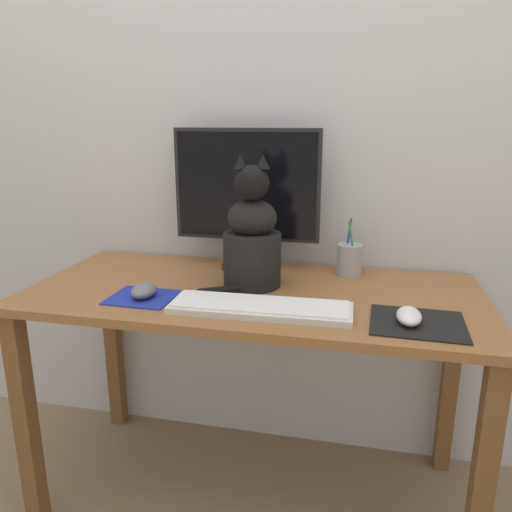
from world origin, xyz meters
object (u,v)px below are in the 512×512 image
Objects in this scene: monitor at (247,193)px; computer_mouse_right at (409,316)px; pen_cup at (350,259)px; computer_mouse_left at (144,291)px; cat at (252,239)px; keyboard at (260,307)px.

computer_mouse_right is (0.50, -0.37, -0.23)m from monitor.
pen_cup is (-0.16, 0.37, 0.03)m from computer_mouse_right.
pen_cup reaches higher than computer_mouse_left.
pen_cup is (0.34, 0.00, -0.20)m from monitor.
computer_mouse_left is at bearing -121.21° from monitor.
monitor is at bearing 98.65° from cat.
computer_mouse_right is at bearing -1.62° from keyboard.
computer_mouse_right is 0.40m from pen_cup.
pen_cup is at bearing 58.91° from keyboard.
computer_mouse_right is at bearing -2.04° from computer_mouse_left.
computer_mouse_left is at bearing 174.06° from keyboard.
monitor reaches higher than cat.
monitor is at bearing 107.29° from keyboard.
computer_mouse_left is 0.70m from computer_mouse_right.
cat is (-0.07, 0.20, 0.13)m from keyboard.
keyboard is 0.37m from computer_mouse_right.
cat is 2.15× the size of pen_cup.
monitor reaches higher than computer_mouse_right.
computer_mouse_left is (-0.34, 0.03, 0.01)m from keyboard.
pen_cup is at bearing 113.33° from computer_mouse_right.
keyboard is 0.25m from cat.
keyboard is at bearing -80.78° from cat.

